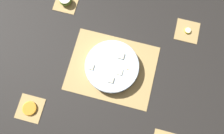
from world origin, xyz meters
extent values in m
plane|color=black|center=(0.00, 0.00, 0.00)|extent=(6.00, 6.00, 0.00)
cube|color=tan|center=(0.00, 0.00, 0.00)|extent=(0.45, 0.35, 0.01)
cube|color=#3D2D19|center=(-0.18, 0.00, 0.00)|extent=(0.01, 0.34, 0.00)
cube|color=#3D2D19|center=(-0.13, 0.00, 0.00)|extent=(0.01, 0.34, 0.00)
cube|color=#3D2D19|center=(-0.09, 0.00, 0.00)|extent=(0.01, 0.34, 0.00)
cube|color=#3D2D19|center=(-0.04, 0.00, 0.00)|extent=(0.01, 0.34, 0.00)
cube|color=#3D2D19|center=(0.00, 0.00, 0.00)|extent=(0.01, 0.34, 0.00)
cube|color=#3D2D19|center=(0.04, 0.00, 0.00)|extent=(0.01, 0.34, 0.00)
cube|color=#3D2D19|center=(0.09, 0.00, 0.00)|extent=(0.01, 0.34, 0.00)
cube|color=#3D2D19|center=(0.13, 0.00, 0.00)|extent=(0.01, 0.34, 0.00)
cube|color=#3D2D19|center=(0.18, 0.00, 0.00)|extent=(0.01, 0.34, 0.00)
cube|color=tan|center=(-0.35, -0.30, 0.00)|extent=(0.13, 0.13, 0.01)
cube|color=#3D2D19|center=(-0.38, -0.30, 0.00)|extent=(0.00, 0.12, 0.00)
cube|color=#3D2D19|center=(-0.36, -0.30, 0.00)|extent=(0.00, 0.12, 0.00)
cube|color=#3D2D19|center=(-0.33, -0.30, 0.00)|extent=(0.00, 0.12, 0.00)
cube|color=#3D2D19|center=(-0.31, -0.30, 0.00)|extent=(0.00, 0.12, 0.00)
cube|color=tan|center=(-0.35, 0.30, 0.00)|extent=(0.13, 0.13, 0.01)
cube|color=#3D2D19|center=(-0.38, 0.30, 0.00)|extent=(0.00, 0.12, 0.00)
cube|color=#3D2D19|center=(-0.36, 0.30, 0.00)|extent=(0.00, 0.12, 0.00)
cube|color=#3D2D19|center=(-0.33, 0.30, 0.00)|extent=(0.00, 0.12, 0.00)
cube|color=#3D2D19|center=(-0.31, 0.30, 0.00)|extent=(0.00, 0.12, 0.00)
cube|color=tan|center=(0.35, 0.30, 0.00)|extent=(0.13, 0.13, 0.01)
cube|color=#3D2D19|center=(0.32, 0.30, 0.00)|extent=(0.00, 0.12, 0.00)
cube|color=#3D2D19|center=(0.37, 0.30, 0.00)|extent=(0.00, 0.12, 0.00)
cylinder|color=silver|center=(0.00, 0.00, 0.03)|extent=(0.27, 0.27, 0.05)
torus|color=silver|center=(0.00, 0.00, 0.05)|extent=(0.28, 0.28, 0.01)
cylinder|color=#F7EFC6|center=(0.07, 0.04, 0.03)|extent=(0.03, 0.03, 0.01)
cylinder|color=#F7EFC6|center=(-0.04, 0.08, 0.04)|extent=(0.03, 0.03, 0.01)
cylinder|color=#F7EFC6|center=(-0.09, 0.04, 0.05)|extent=(0.03, 0.03, 0.01)
cylinder|color=#F7EFC6|center=(-0.09, 0.01, 0.04)|extent=(0.03, 0.03, 0.01)
cylinder|color=#F7EFC6|center=(0.01, 0.05, 0.02)|extent=(0.03, 0.03, 0.01)
cylinder|color=#F7EFC6|center=(-0.05, -0.07, 0.04)|extent=(0.03, 0.03, 0.01)
cube|color=beige|center=(0.01, 0.01, 0.04)|extent=(0.03, 0.03, 0.03)
cube|color=beige|center=(0.03, -0.05, 0.04)|extent=(0.02, 0.02, 0.02)
cube|color=beige|center=(0.07, -0.01, 0.02)|extent=(0.02, 0.02, 0.02)
cube|color=beige|center=(0.01, -0.07, 0.05)|extent=(0.03, 0.03, 0.03)
cube|color=beige|center=(0.04, -0.02, 0.05)|extent=(0.03, 0.03, 0.03)
cube|color=beige|center=(0.03, 0.06, 0.05)|extent=(0.03, 0.03, 0.03)
cube|color=beige|center=(-0.10, -0.03, 0.05)|extent=(0.03, 0.03, 0.03)
cube|color=beige|center=(0.10, -0.03, 0.03)|extent=(0.03, 0.03, 0.03)
cube|color=beige|center=(-0.08, 0.06, 0.02)|extent=(0.03, 0.03, 0.03)
cube|color=beige|center=(-0.04, -0.02, 0.03)|extent=(0.03, 0.03, 0.03)
cube|color=beige|center=(0.04, 0.10, 0.03)|extent=(0.02, 0.02, 0.02)
ellipsoid|color=red|center=(0.08, -0.07, 0.04)|extent=(0.03, 0.02, 0.01)
ellipsoid|color=orange|center=(-0.01, -0.06, 0.03)|extent=(0.03, 0.02, 0.01)
ellipsoid|color=orange|center=(-0.08, -0.07, 0.04)|extent=(0.03, 0.01, 0.01)
ellipsoid|color=orange|center=(0.08, 0.00, 0.05)|extent=(0.03, 0.02, 0.01)
ellipsoid|color=orange|center=(-0.03, 0.05, 0.02)|extent=(0.03, 0.02, 0.01)
ellipsoid|color=#7FAD38|center=(-0.35, 0.30, 0.02)|extent=(0.07, 0.07, 0.04)
cylinder|color=orange|center=(-0.35, -0.30, 0.01)|extent=(0.06, 0.06, 0.01)
torus|color=#F4A82D|center=(-0.35, -0.30, 0.01)|extent=(0.07, 0.07, 0.01)
cylinder|color=#F7EFC6|center=(0.35, 0.30, 0.01)|extent=(0.03, 0.03, 0.01)
torus|color=yellow|center=(0.35, 0.30, 0.01)|extent=(0.04, 0.04, 0.01)
camera|label=1|loc=(0.07, -0.25, 1.11)|focal=35.00mm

